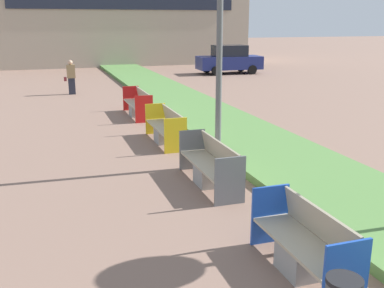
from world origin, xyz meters
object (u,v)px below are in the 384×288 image
at_px(bench_red_frame, 138,106).
at_px(bench_yellow_frame, 166,130).
at_px(bench_blue_frame, 304,249).
at_px(pedestrian_walking, 71,77).
at_px(parked_car_distant, 229,60).
at_px(bench_grey_frame, 211,168).

bearing_deg(bench_red_frame, bench_yellow_frame, -90.03).
height_order(bench_yellow_frame, bench_red_frame, same).
xyz_separation_m(bench_blue_frame, bench_yellow_frame, (0.00, 7.31, 0.01)).
xyz_separation_m(bench_yellow_frame, pedestrian_walking, (-1.98, 9.93, 0.44)).
xyz_separation_m(bench_blue_frame, parked_car_distant, (8.55, 23.02, 0.55)).
bearing_deg(bench_red_frame, parked_car_distant, 53.99).
bearing_deg(pedestrian_walking, bench_blue_frame, -83.46).
distance_m(bench_grey_frame, bench_yellow_frame, 3.65).
relative_size(bench_yellow_frame, pedestrian_walking, 1.41).
bearing_deg(parked_car_distant, bench_yellow_frame, -115.36).
xyz_separation_m(bench_grey_frame, pedestrian_walking, (-1.98, 13.58, 0.44)).
bearing_deg(bench_blue_frame, bench_yellow_frame, 89.97).
distance_m(pedestrian_walking, parked_car_distant, 12.01).
bearing_deg(bench_red_frame, pedestrian_walking, 108.31).
bearing_deg(bench_grey_frame, pedestrian_walking, 98.30).
bearing_deg(bench_blue_frame, parked_car_distant, 69.61).
distance_m(bench_blue_frame, pedestrian_walking, 17.36).
distance_m(bench_yellow_frame, pedestrian_walking, 10.14).
bearing_deg(bench_yellow_frame, pedestrian_walking, 101.28).
relative_size(bench_blue_frame, pedestrian_walking, 1.20).
bearing_deg(bench_yellow_frame, parked_car_distant, 61.43).
bearing_deg(pedestrian_walking, parked_car_distant, 28.72).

